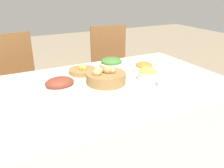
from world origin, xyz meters
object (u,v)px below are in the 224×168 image
(pineapple_bowl, at_px, (148,74))
(fork, at_px, (126,109))
(egg_basket, at_px, (83,70))
(green_salad_bowl, at_px, (111,64))
(carrot_bowl, at_px, (144,67))
(spoon, at_px, (172,98))
(bread_basket, at_px, (106,77))
(chair_far_right, at_px, (112,68))
(knife, at_px, (168,99))
(dinner_plate, at_px, (148,103))
(butter_dish, at_px, (92,96))
(ham_platter, at_px, (60,83))
(chair_far_left, at_px, (17,84))
(drinking_cup, at_px, (164,82))

(pineapple_bowl, bearing_deg, fork, -139.12)
(egg_basket, height_order, fork, egg_basket)
(green_salad_bowl, bearing_deg, fork, -110.35)
(carrot_bowl, height_order, spoon, carrot_bowl)
(bread_basket, relative_size, egg_basket, 1.28)
(chair_far_right, distance_m, egg_basket, 0.83)
(knife, bearing_deg, pineapple_bowl, 78.79)
(chair_far_right, relative_size, knife, 5.64)
(carrot_bowl, distance_m, green_salad_bowl, 0.27)
(bread_basket, xyz_separation_m, fork, (-0.08, -0.42, -0.04))
(knife, bearing_deg, green_salad_bowl, 97.15)
(bread_basket, xyz_separation_m, pineapple_bowl, (0.30, -0.09, -0.00))
(pineapple_bowl, xyz_separation_m, fork, (-0.38, -0.33, -0.04))
(bread_basket, bearing_deg, pineapple_bowl, -16.88)
(green_salad_bowl, bearing_deg, bread_basket, -125.31)
(pineapple_bowl, xyz_separation_m, dinner_plate, (-0.23, -0.33, -0.04))
(butter_dish, bearing_deg, ham_platter, 114.47)
(chair_far_left, relative_size, carrot_bowl, 6.26)
(carrot_bowl, bearing_deg, egg_basket, 155.82)
(fork, bearing_deg, green_salad_bowl, 71.69)
(egg_basket, relative_size, fork, 1.26)
(carrot_bowl, bearing_deg, bread_basket, -169.87)
(drinking_cup, bearing_deg, dinner_plate, -146.94)
(green_salad_bowl, distance_m, spoon, 0.66)
(knife, bearing_deg, butter_dish, 154.38)
(chair_far_right, xyz_separation_m, carrot_bowl, (-0.11, -0.77, 0.25))
(chair_far_left, height_order, egg_basket, chair_far_left)
(spoon, bearing_deg, ham_platter, 137.16)
(carrot_bowl, bearing_deg, ham_platter, 179.39)
(carrot_bowl, height_order, dinner_plate, carrot_bowl)
(ham_platter, relative_size, green_salad_bowl, 1.52)
(chair_far_left, distance_m, green_salad_bowl, 0.96)
(egg_basket, xyz_separation_m, carrot_bowl, (0.45, -0.20, 0.02))
(chair_far_left, bearing_deg, chair_far_right, -6.69)
(ham_platter, bearing_deg, egg_basket, 38.82)
(carrot_bowl, relative_size, fork, 0.90)
(chair_far_left, height_order, carrot_bowl, chair_far_left)
(dinner_plate, bearing_deg, chair_far_left, 116.03)
(pineapple_bowl, distance_m, dinner_plate, 0.40)
(chair_far_right, bearing_deg, egg_basket, -129.46)
(pineapple_bowl, height_order, dinner_plate, pineapple_bowl)
(green_salad_bowl, bearing_deg, knife, -84.89)
(bread_basket, height_order, knife, bread_basket)
(chair_far_left, relative_size, fork, 5.64)
(chair_far_right, xyz_separation_m, knife, (-0.26, -1.25, 0.21))
(ham_platter, xyz_separation_m, spoon, (0.57, -0.49, -0.02))
(pineapple_bowl, distance_m, carrot_bowl, 0.17)
(pineapple_bowl, height_order, butter_dish, pineapple_bowl)
(bread_basket, height_order, dinner_plate, bread_basket)
(egg_basket, relative_size, dinner_plate, 0.88)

